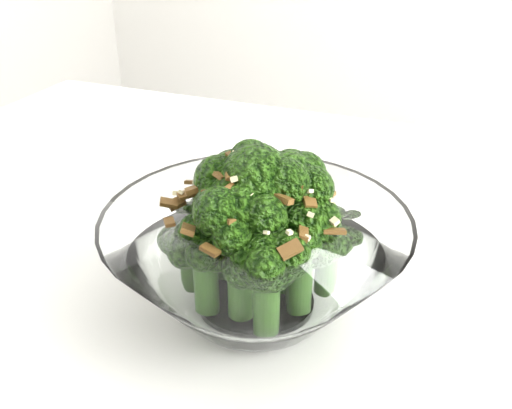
% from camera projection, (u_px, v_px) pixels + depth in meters
% --- Properties ---
extents(table, '(1.26, 0.89, 0.75)m').
position_uv_depth(table, '(312.00, 313.00, 0.58)').
color(table, white).
rests_on(table, ground).
extents(broccoli_dish, '(0.24, 0.24, 0.15)m').
position_uv_depth(broccoli_dish, '(256.00, 251.00, 0.45)').
color(broccoli_dish, white).
rests_on(broccoli_dish, table).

